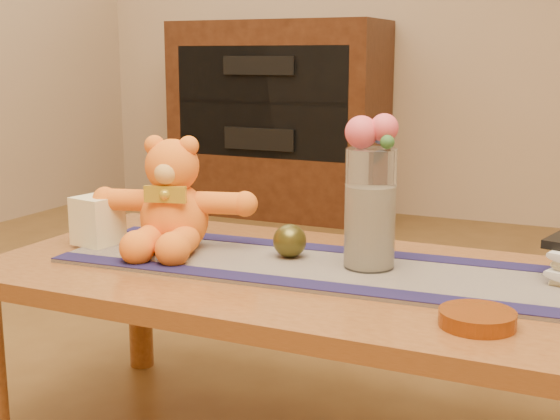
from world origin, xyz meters
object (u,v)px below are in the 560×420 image
at_px(teddy_bear, 174,195).
at_px(pillar_candle, 98,220).
at_px(bronze_ball, 290,241).
at_px(amber_dish, 477,319).
at_px(glass_vase, 370,209).

distance_m(teddy_bear, pillar_candle, 0.21).
xyz_separation_m(bronze_ball, amber_dish, (0.47, -0.25, -0.03)).
bearing_deg(pillar_candle, bronze_ball, 9.38).
height_order(glass_vase, amber_dish, glass_vase).
bearing_deg(bronze_ball, teddy_bear, -174.08).
height_order(glass_vase, bronze_ball, glass_vase).
relative_size(glass_vase, bronze_ball, 3.37).
bearing_deg(teddy_bear, pillar_candle, 179.59).
bearing_deg(pillar_candle, amber_dish, -10.46).
distance_m(pillar_candle, glass_vase, 0.68).
bearing_deg(pillar_candle, glass_vase, 6.45).
relative_size(pillar_candle, bronze_ball, 1.51).
bearing_deg(glass_vase, teddy_bear, -176.83).
xyz_separation_m(glass_vase, bronze_ball, (-0.19, 0.00, -0.09)).
distance_m(bronze_ball, amber_dish, 0.54).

